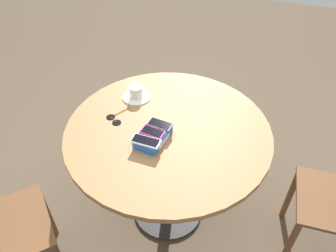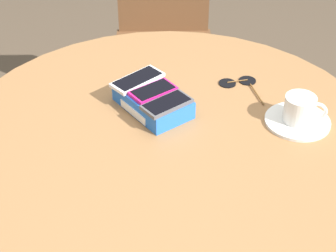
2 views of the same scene
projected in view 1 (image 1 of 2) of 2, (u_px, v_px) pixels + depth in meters
ground_plane at (168, 210)px, 2.20m from camera, size 8.00×8.00×0.00m
round_table at (168, 144)px, 1.78m from camera, size 1.08×1.08×0.74m
phone_box at (153, 136)px, 1.63m from camera, size 0.21×0.15×0.05m
phone_white at (146, 141)px, 1.56m from camera, size 0.07×0.14×0.01m
phone_magenta at (152, 132)px, 1.61m from camera, size 0.08×0.12×0.01m
phone_gray at (160, 124)px, 1.65m from camera, size 0.07×0.13×0.01m
saucer at (137, 97)px, 1.90m from camera, size 0.16×0.16×0.01m
coffee_cup at (136, 91)px, 1.88m from camera, size 0.10×0.08×0.07m
sunglasses at (115, 119)px, 1.76m from camera, size 0.16×0.10×0.01m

